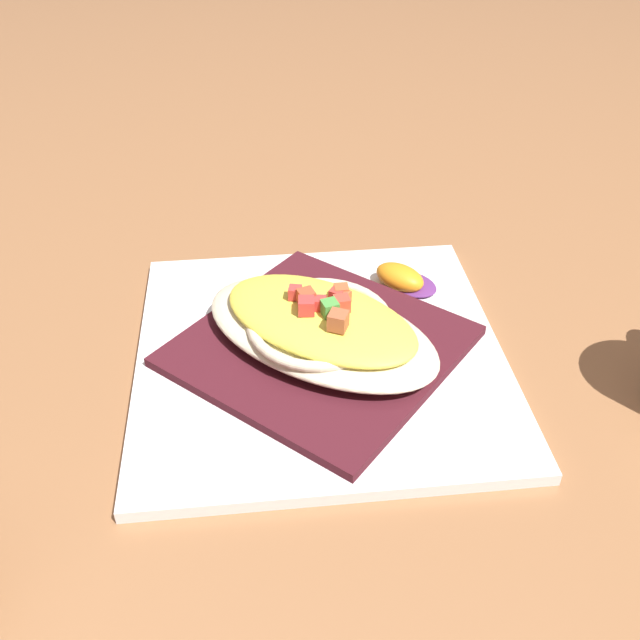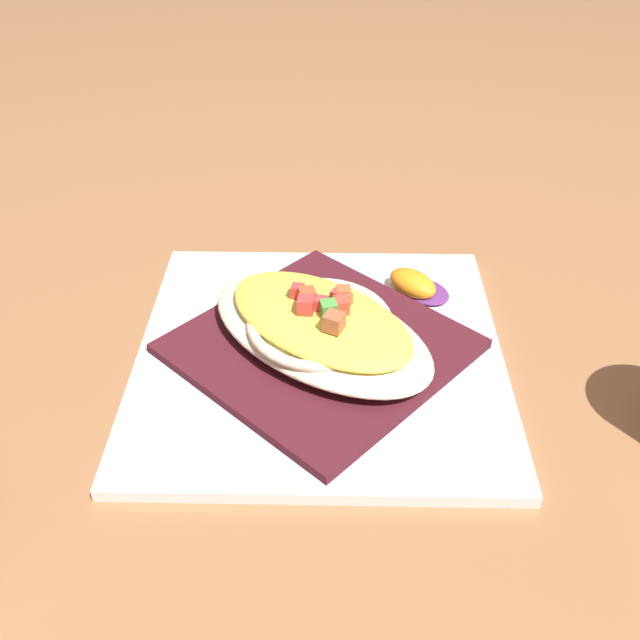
# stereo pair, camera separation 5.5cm
# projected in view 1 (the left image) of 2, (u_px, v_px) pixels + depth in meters

# --- Properties ---
(ground_plane) EXTENTS (2.60, 2.60, 0.00)m
(ground_plane) POSITION_uv_depth(u_px,v_px,m) (320.00, 359.00, 0.58)
(ground_plane) COLOR #92613D
(square_plate) EXTENTS (0.34, 0.34, 0.01)m
(square_plate) POSITION_uv_depth(u_px,v_px,m) (320.00, 355.00, 0.57)
(square_plate) COLOR white
(square_plate) RESTS_ON ground_plane
(folded_napkin) EXTENTS (0.27, 0.27, 0.01)m
(folded_napkin) POSITION_uv_depth(u_px,v_px,m) (320.00, 346.00, 0.57)
(folded_napkin) COLOR #44151E
(folded_napkin) RESTS_ON square_plate
(gratin_dish) EXTENTS (0.19, 0.23, 0.05)m
(gratin_dish) POSITION_uv_depth(u_px,v_px,m) (320.00, 325.00, 0.55)
(gratin_dish) COLOR beige
(gratin_dish) RESTS_ON folded_napkin
(orange_garnish) EXTENTS (0.06, 0.07, 0.02)m
(orange_garnish) POSITION_uv_depth(u_px,v_px,m) (403.00, 279.00, 0.63)
(orange_garnish) COLOR #5C2A6D
(orange_garnish) RESTS_ON square_plate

